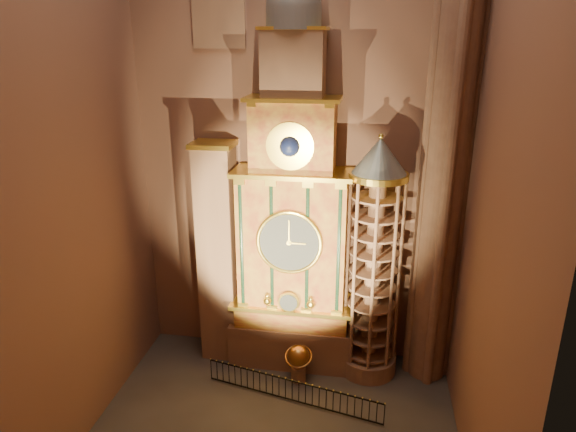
% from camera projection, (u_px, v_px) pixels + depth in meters
% --- Properties ---
extents(wall_back, '(22.00, 0.00, 22.00)m').
position_uv_depth(wall_back, '(297.00, 121.00, 21.56)').
color(wall_back, brown).
rests_on(wall_back, floor).
extents(wall_left, '(0.00, 22.00, 22.00)m').
position_uv_depth(wall_left, '(63.00, 143.00, 17.02)').
color(wall_left, brown).
rests_on(wall_left, floor).
extents(wall_right, '(0.00, 22.00, 22.00)m').
position_uv_depth(wall_right, '(505.00, 158.00, 14.91)').
color(wall_right, brown).
rests_on(wall_right, floor).
extents(astronomical_clock, '(5.60, 2.41, 16.70)m').
position_uv_depth(astronomical_clock, '(293.00, 226.00, 22.01)').
color(astronomical_clock, '#8C634C').
rests_on(astronomical_clock, floor).
extents(portrait_tower, '(1.80, 1.60, 10.20)m').
position_uv_depth(portrait_tower, '(218.00, 253.00, 23.04)').
color(portrait_tower, '#8C634C').
rests_on(portrait_tower, floor).
extents(stair_turret, '(2.50, 2.50, 10.80)m').
position_uv_depth(stair_turret, '(373.00, 264.00, 21.70)').
color(stair_turret, '#8C634C').
rests_on(stair_turret, floor).
extents(gothic_pier, '(2.04, 2.04, 22.00)m').
position_uv_depth(gothic_pier, '(450.00, 129.00, 19.71)').
color(gothic_pier, '#8C634C').
rests_on(gothic_pier, floor).
extents(celestial_globe, '(1.31, 1.25, 1.73)m').
position_uv_depth(celestial_globe, '(298.00, 360.00, 22.32)').
color(celestial_globe, '#8C634C').
rests_on(celestial_globe, floor).
extents(iron_railing, '(7.48, 1.77, 1.00)m').
position_uv_depth(iron_railing, '(292.00, 391.00, 21.14)').
color(iron_railing, black).
rests_on(iron_railing, floor).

